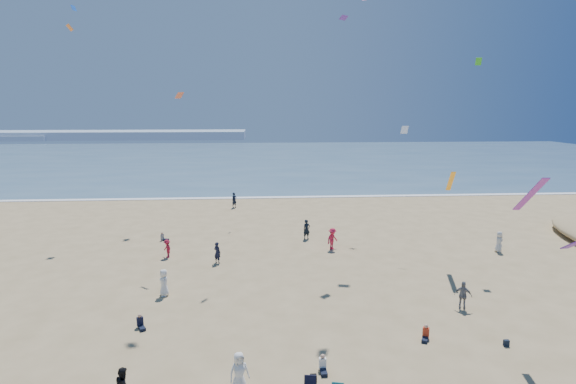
{
  "coord_description": "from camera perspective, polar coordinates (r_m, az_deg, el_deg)",
  "views": [
    {
      "loc": [
        0.33,
        -16.96,
        12.48
      ],
      "look_at": [
        2.0,
        8.0,
        7.77
      ],
      "focal_mm": 28.0,
      "sensor_mm": 36.0,
      "label": 1
    }
  ],
  "objects": [
    {
      "name": "headland_far",
      "position": [
        196.75,
        -21.84,
        6.74
      ],
      "size": [
        110.0,
        20.0,
        3.2
      ],
      "primitive_type": "cube",
      "color": "#7A8EA8",
      "rests_on": "ground"
    },
    {
      "name": "kites_aloft",
      "position": [
        31.16,
        10.75,
        15.2
      ],
      "size": [
        42.25,
        47.91,
        27.79
      ],
      "color": "#FF66C2",
      "rests_on": "ground"
    },
    {
      "name": "standing_flyers",
      "position": [
        31.36,
        5.44,
        -11.03
      ],
      "size": [
        29.61,
        47.25,
        1.95
      ],
      "color": "white",
      "rests_on": "ground"
    },
    {
      "name": "seated_group",
      "position": [
        27.19,
        -1.44,
        -15.66
      ],
      "size": [
        19.19,
        29.16,
        0.84
      ],
      "color": "white",
      "rests_on": "ground"
    },
    {
      "name": "navy_bag",
      "position": [
        27.71,
        25.98,
        -16.85
      ],
      "size": [
        0.28,
        0.18,
        0.34
      ],
      "primitive_type": "cube",
      "color": "black",
      "rests_on": "ground"
    },
    {
      "name": "surf_line",
      "position": [
        63.2,
        -4.06,
        -0.71
      ],
      "size": [
        220.0,
        1.2,
        0.08
      ],
      "primitive_type": "cube",
      "color": "white",
      "rests_on": "ground"
    },
    {
      "name": "black_backpack",
      "position": [
        22.43,
        3.25,
        -22.57
      ],
      "size": [
        0.3,
        0.22,
        0.38
      ],
      "primitive_type": "cube",
      "color": "black",
      "rests_on": "ground"
    },
    {
      "name": "ocean",
      "position": [
        112.65,
        -3.99,
        4.29
      ],
      "size": [
        220.0,
        100.0,
        0.06
      ],
      "primitive_type": "cube",
      "color": "#476B84",
      "rests_on": "ground"
    }
  ]
}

